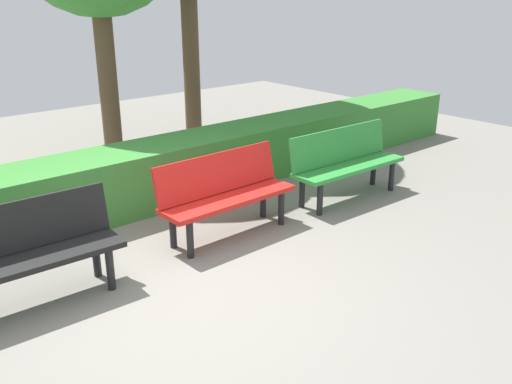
# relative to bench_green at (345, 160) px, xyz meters

# --- Properties ---
(ground_plane) EXTENTS (16.00, 16.00, 0.00)m
(ground_plane) POSITION_rel_bench_green_xyz_m (2.79, 0.53, -0.48)
(ground_plane) COLOR gray
(bench_green) EXTENTS (1.61, 0.50, 0.86)m
(bench_green) POSITION_rel_bench_green_xyz_m (0.00, 0.00, 0.00)
(bench_green) COLOR #2D8C38
(bench_green) RESTS_ON ground_plane
(bench_red) EXTENTS (1.53, 0.49, 0.86)m
(bench_red) POSITION_rel_bench_green_xyz_m (1.79, -0.10, -0.00)
(bench_red) COLOR red
(bench_red) RESTS_ON ground_plane
(bench_black) EXTENTS (1.46, 0.51, 0.86)m
(bench_black) POSITION_rel_bench_green_xyz_m (3.83, -0.07, -0.00)
(bench_black) COLOR black
(bench_black) RESTS_ON ground_plane
(hedge_row) EXTENTS (11.04, 0.78, 0.72)m
(hedge_row) POSITION_rel_bench_green_xyz_m (1.88, -1.38, -0.12)
(hedge_row) COLOR #387F33
(hedge_row) RESTS_ON ground_plane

